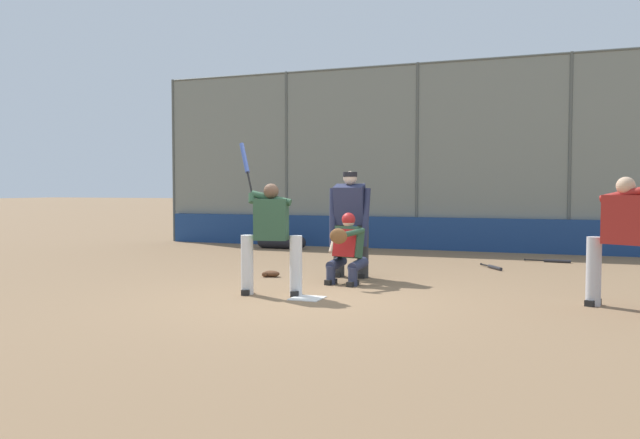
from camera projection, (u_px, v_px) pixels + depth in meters
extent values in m
plane|color=#846647|center=(307.00, 299.00, 8.64)|extent=(160.00, 160.00, 0.00)
cube|color=white|center=(307.00, 298.00, 8.64)|extent=(0.43, 0.43, 0.01)
cylinder|color=#515651|center=(570.00, 154.00, 14.44)|extent=(0.08, 0.08, 4.68)
cylinder|color=#515651|center=(417.00, 156.00, 15.67)|extent=(0.08, 0.08, 4.68)
cylinder|color=#515651|center=(287.00, 159.00, 16.90)|extent=(0.08, 0.08, 4.68)
cylinder|color=#515651|center=(174.00, 161.00, 18.13)|extent=(0.08, 0.08, 4.68)
cube|color=gray|center=(417.00, 156.00, 15.67)|extent=(14.29, 0.01, 4.68)
cylinder|color=#515651|center=(418.00, 64.00, 15.56)|extent=(14.29, 0.06, 0.06)
cube|color=navy|center=(416.00, 233.00, 15.67)|extent=(14.00, 0.18, 0.81)
cube|color=slate|center=(395.00, 239.00, 18.31)|extent=(10.00, 2.50, 0.12)
cube|color=slate|center=(389.00, 235.00, 17.53)|extent=(10.00, 0.55, 0.44)
cube|color=#B7BABC|center=(389.00, 226.00, 17.52)|extent=(10.00, 0.24, 0.08)
cube|color=slate|center=(393.00, 228.00, 18.04)|extent=(10.00, 0.55, 0.76)
cube|color=#B7BABC|center=(393.00, 214.00, 18.02)|extent=(10.00, 0.24, 0.08)
cube|color=slate|center=(398.00, 222.00, 18.55)|extent=(10.00, 0.55, 1.08)
cube|color=#B7BABC|center=(398.00, 202.00, 18.52)|extent=(10.00, 0.24, 0.08)
cube|color=slate|center=(402.00, 216.00, 19.05)|extent=(10.00, 0.55, 1.40)
cube|color=#B7BABC|center=(402.00, 192.00, 19.02)|extent=(10.00, 0.24, 0.08)
cylinder|color=silver|center=(296.00, 266.00, 8.86)|extent=(0.18, 0.18, 0.86)
cube|color=black|center=(296.00, 293.00, 8.88)|extent=(0.16, 0.30, 0.08)
cylinder|color=silver|center=(247.00, 265.00, 8.97)|extent=(0.18, 0.18, 0.86)
cube|color=black|center=(247.00, 292.00, 8.99)|extent=(0.16, 0.30, 0.08)
cube|color=#2D5138|center=(271.00, 220.00, 8.88)|extent=(0.51, 0.36, 0.59)
sphere|color=brown|center=(271.00, 191.00, 8.86)|extent=(0.22, 0.22, 0.22)
cylinder|color=#2D5138|center=(271.00, 198.00, 8.89)|extent=(0.61, 0.17, 0.22)
cylinder|color=#2D5138|center=(252.00, 198.00, 8.94)|extent=(0.15, 0.17, 0.16)
sphere|color=black|center=(252.00, 194.00, 8.96)|extent=(0.04, 0.04, 0.04)
cylinder|color=black|center=(250.00, 183.00, 9.04)|extent=(0.18, 0.18, 0.33)
cylinder|color=#334789|center=(245.00, 158.00, 9.24)|extent=(0.28, 0.28, 0.47)
cylinder|color=#2D334C|center=(353.00, 277.00, 9.73)|extent=(0.15, 0.15, 0.29)
cylinder|color=#2D334C|center=(358.00, 265.00, 9.89)|extent=(0.24, 0.47, 0.23)
cube|color=black|center=(353.00, 284.00, 9.74)|extent=(0.14, 0.27, 0.08)
cylinder|color=#2D334C|center=(331.00, 275.00, 9.92)|extent=(0.15, 0.15, 0.29)
cylinder|color=#2D334C|center=(337.00, 264.00, 10.08)|extent=(0.24, 0.47, 0.23)
cube|color=black|center=(331.00, 282.00, 9.93)|extent=(0.14, 0.27, 0.08)
cube|color=#2D5138|center=(348.00, 242.00, 10.00)|extent=(0.47, 0.41, 0.53)
cube|color=#B21E1E|center=(344.00, 243.00, 9.88)|extent=(0.40, 0.19, 0.44)
sphere|color=beige|center=(349.00, 222.00, 9.99)|extent=(0.20, 0.20, 0.20)
sphere|color=#B21E1E|center=(349.00, 219.00, 9.99)|extent=(0.22, 0.22, 0.22)
cylinder|color=#2D5138|center=(351.00, 233.00, 9.72)|extent=(0.35, 0.48, 0.15)
ellipsoid|color=brown|center=(338.00, 236.00, 9.56)|extent=(0.31, 0.15, 0.24)
cylinder|color=beige|center=(335.00, 240.00, 10.13)|extent=(0.14, 0.31, 0.43)
cylinder|color=#333333|center=(363.00, 251.00, 10.65)|extent=(0.19, 0.19, 0.93)
cube|color=black|center=(363.00, 275.00, 10.67)|extent=(0.12, 0.29, 0.08)
cylinder|color=#333333|center=(339.00, 250.00, 10.78)|extent=(0.19, 0.19, 0.93)
cube|color=black|center=(339.00, 274.00, 10.80)|extent=(0.12, 0.29, 0.08)
cube|color=#282D4C|center=(350.00, 204.00, 10.62)|extent=(0.53, 0.47, 0.71)
sphere|color=beige|center=(350.00, 178.00, 10.59)|extent=(0.23, 0.23, 0.23)
cylinder|color=black|center=(350.00, 174.00, 10.59)|extent=(0.24, 0.24, 0.08)
cylinder|color=#282D4C|center=(366.00, 217.00, 10.48)|extent=(0.15, 0.26, 0.99)
cylinder|color=#282D4C|center=(333.00, 217.00, 10.65)|extent=(0.17, 0.26, 0.99)
cylinder|color=#B7B7BC|center=(594.00, 271.00, 8.10)|extent=(0.19, 0.19, 0.90)
cube|color=black|center=(593.00, 302.00, 8.12)|extent=(0.22, 0.30, 0.08)
cube|color=maroon|center=(625.00, 220.00, 7.80)|extent=(0.56, 0.47, 0.62)
sphere|color=tan|center=(626.00, 186.00, 7.78)|extent=(0.23, 0.23, 0.23)
cylinder|color=maroon|center=(625.00, 194.00, 7.76)|extent=(0.59, 0.41, 0.23)
sphere|color=black|center=(525.00, 260.00, 13.09)|extent=(0.04, 0.04, 0.04)
cylinder|color=black|center=(534.00, 260.00, 13.01)|extent=(0.38, 0.05, 0.03)
cylinder|color=#28282D|center=(557.00, 261.00, 12.84)|extent=(0.52, 0.09, 0.07)
sphere|color=black|center=(481.00, 264.00, 12.34)|extent=(0.04, 0.04, 0.04)
cylinder|color=black|center=(485.00, 265.00, 12.17)|extent=(0.20, 0.31, 0.03)
cylinder|color=#28282D|center=(495.00, 268.00, 11.77)|extent=(0.30, 0.44, 0.07)
ellipsoid|color=#56331E|center=(271.00, 274.00, 10.78)|extent=(0.30, 0.19, 0.11)
ellipsoid|color=#56331E|center=(265.00, 274.00, 10.72)|extent=(0.11, 0.08, 0.09)
cylinder|color=black|center=(281.00, 242.00, 15.86)|extent=(0.99, 0.34, 0.34)
sphere|color=black|center=(299.00, 243.00, 15.69)|extent=(0.33, 0.33, 0.33)
sphere|color=black|center=(264.00, 241.00, 16.03)|extent=(0.33, 0.33, 0.33)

